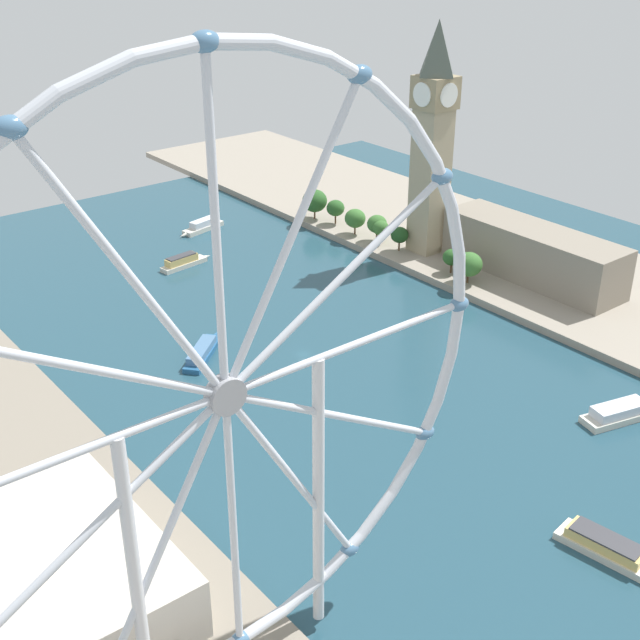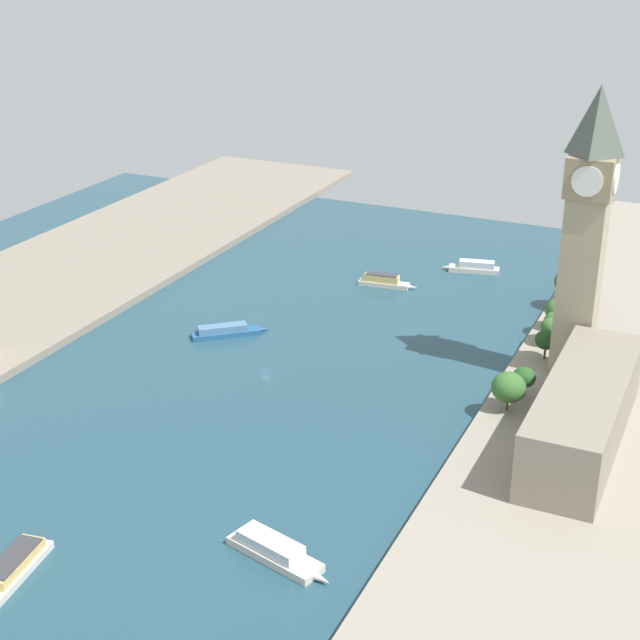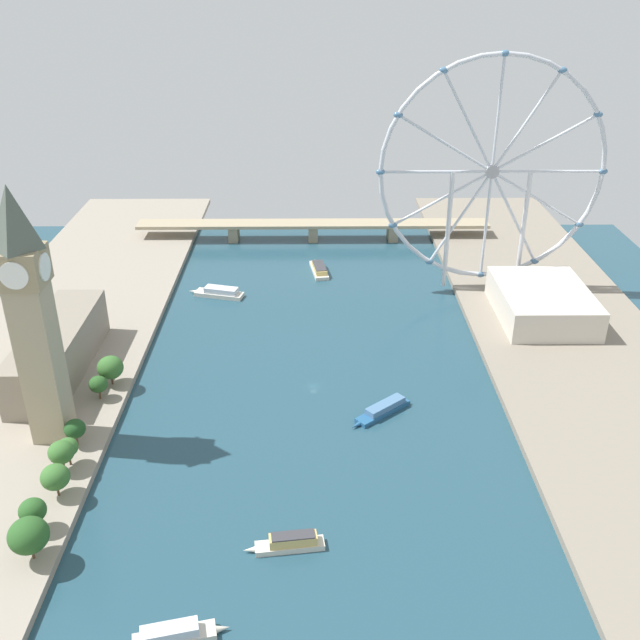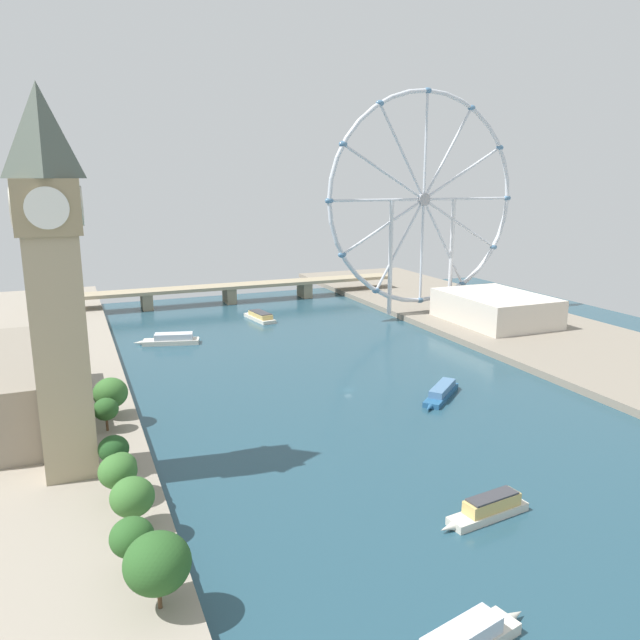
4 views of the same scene
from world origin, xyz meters
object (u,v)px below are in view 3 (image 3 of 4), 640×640
Objects in this scene: tour_boat_3 at (383,409)px; ferris_wheel at (492,173)px; clock_tower at (32,315)px; tour_boat_4 at (219,292)px; riverside_hall at (542,303)px; tour_boat_0 at (174,635)px; tour_boat_2 at (319,269)px; river_bridge at (313,226)px; tour_boat_1 at (290,543)px; parliament_block at (58,349)px.

ferris_wheel is at bearing -158.49° from tour_boat_3.
tour_boat_4 is at bearing 70.38° from clock_tower.
tour_boat_4 is at bearing 169.04° from riverside_hall.
tour_boat_0 is 256.27m from tour_boat_2.
river_bridge reaches higher than tour_boat_1.
ferris_wheel is (189.48, 137.17, 12.51)m from clock_tower.
tour_boat_1 is (30.12, 33.35, 0.07)m from tour_boat_0.
clock_tower is 3.14× the size of tour_boat_2.
parliament_block is 227.22m from ferris_wheel.
tour_boat_3 is at bearing -136.88° from riverside_hall.
ferris_wheel reaches higher than tour_boat_3.
clock_tower reaches higher than river_bridge.
tour_boat_2 is at bearing 68.12° from tour_boat_0.
tour_boat_2 is at bearing 45.55° from parliament_block.
tour_boat_0 is at bearing -96.95° from river_bridge.
tour_boat_2 is 147.90m from tour_boat_3.
ferris_wheel is at bearing 120.19° from riverside_hall.
tour_boat_1 is at bearing -128.23° from riverside_hall.
ferris_wheel reaches higher than riverside_hall.
river_bridge is 7.27× the size of tour_boat_4.
river_bridge is at bearing -122.46° from tour_boat_3.
tour_boat_1 is (102.78, -103.79, -11.16)m from parliament_block.
parliament_block is at bearing 104.84° from clock_tower.
tour_boat_0 is at bearing -56.17° from clock_tower.
ferris_wheel is 156.69m from tour_boat_4.
clock_tower is 147.65m from tour_boat_4.
ferris_wheel is at bearing 23.94° from parliament_block.
parliament_block is 203.11m from river_bridge.
parliament_block is at bearing 105.23° from tour_boat_0.
river_bridge is 101.67m from tour_boat_4.
tour_boat_2 is at bearing -86.41° from river_bridge.
tour_boat_4 is (59.08, 82.95, -11.24)m from parliament_block.
ferris_wheel is 3.96× the size of tour_boat_2.
tour_boat_3 is (-63.85, -119.70, -64.09)m from ferris_wheel.
parliament_block is 2.55× the size of tour_boat_2.
tour_boat_0 is at bearing -128.94° from riverside_hall.
river_bridge reaches higher than tour_boat_2.
tour_boat_3 is (65.55, 107.13, -0.34)m from tour_boat_0.
ferris_wheel is 112.19m from tour_boat_2.
riverside_hall is at bearing -135.34° from tour_boat_1.
tour_boat_4 is at bearing -83.94° from tour_boat_1.
tour_boat_4 is at bearing 54.54° from parliament_block.
tour_boat_1 is 191.78m from tour_boat_4.
riverside_hall is 241.91m from tour_boat_0.
tour_boat_3 is (138.21, -30.01, -11.56)m from parliament_block.
clock_tower is 237.66m from riverside_hall.
ferris_wheel is at bearing 47.61° from tour_boat_0.
tour_boat_1 is at bearing 168.68° from tour_boat_2.
tour_boat_2 reaches higher than tour_boat_3.
river_bridge is 8.82× the size of tour_boat_3.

